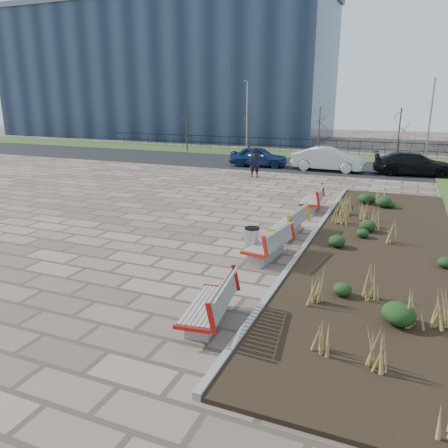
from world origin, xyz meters
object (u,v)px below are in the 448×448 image
at_px(bench_d, 311,199).
at_px(lamp_east, 430,123).
at_px(lamp_west, 247,119).
at_px(bench_a, 207,303).
at_px(bench_b, 267,242).
at_px(bench_c, 288,222).
at_px(pedestrian, 255,162).
at_px(litter_bin, 252,242).
at_px(car_silver, 328,159).
at_px(car_black, 414,164).
at_px(car_blue, 258,157).

relative_size(bench_d, lamp_east, 0.35).
height_order(bench_d, lamp_east, lamp_east).
height_order(bench_d, lamp_west, lamp_west).
xyz_separation_m(bench_a, bench_b, (0.00, 4.48, 0.00)).
xyz_separation_m(bench_c, pedestrian, (-4.93, 10.83, 0.42)).
relative_size(bench_a, litter_bin, 2.26).
distance_m(car_silver, car_black, 5.35).
relative_size(bench_d, pedestrian, 1.14).
bearing_deg(bench_b, car_silver, 101.67).
xyz_separation_m(bench_b, car_black, (4.20, 17.85, 0.24)).
distance_m(lamp_west, lamp_east, 14.00).
relative_size(bench_b, lamp_east, 0.35).
bearing_deg(litter_bin, car_silver, 92.14).
bearing_deg(litter_bin, bench_d, 85.89).
distance_m(litter_bin, car_black, 18.53).
distance_m(bench_c, bench_d, 4.04).
relative_size(car_blue, lamp_east, 0.68).
distance_m(bench_b, car_black, 18.34).
bearing_deg(bench_c, bench_a, -85.31).
bearing_deg(bench_a, lamp_east, 72.19).
bearing_deg(lamp_east, car_blue, -152.99).
distance_m(bench_d, car_silver, 10.93).
bearing_deg(car_black, lamp_west, 62.09).
bearing_deg(lamp_west, car_black, -21.72).
bearing_deg(bench_a, bench_c, 82.46).
distance_m(bench_c, litter_bin, 2.64).
height_order(bench_b, car_blue, car_blue).
bearing_deg(car_silver, bench_d, -171.89).
distance_m(bench_c, pedestrian, 11.90).
distance_m(bench_c, car_silver, 14.95).
height_order(litter_bin, car_blue, car_blue).
height_order(litter_bin, lamp_west, lamp_west).
relative_size(bench_c, lamp_west, 0.35).
height_order(bench_c, bench_d, same).
bearing_deg(bench_a, lamp_west, 100.53).
relative_size(bench_a, car_blue, 0.51).
xyz_separation_m(car_blue, car_black, (10.26, 0.38, 0.02)).
height_order(pedestrian, lamp_west, lamp_west).
bearing_deg(bench_d, bench_a, -94.55).
relative_size(car_blue, car_silver, 0.87).
bearing_deg(car_black, bench_c, 158.49).
relative_size(bench_a, pedestrian, 1.14).
distance_m(car_blue, car_silver, 4.93).
bearing_deg(litter_bin, lamp_east, 76.71).
relative_size(car_black, lamp_east, 0.83).
distance_m(bench_b, car_blue, 18.49).
xyz_separation_m(bench_d, car_black, (4.20, 11.29, 0.24)).
height_order(bench_a, bench_d, same).
distance_m(litter_bin, car_silver, 17.52).
bearing_deg(car_black, bench_b, 160.56).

